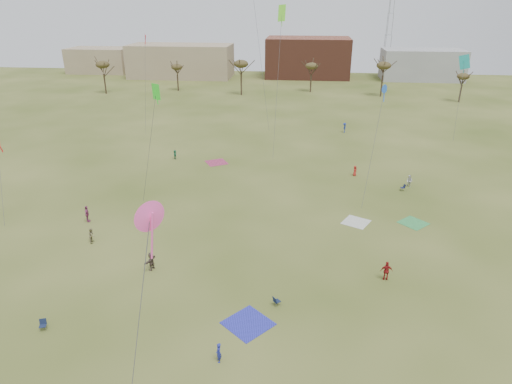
# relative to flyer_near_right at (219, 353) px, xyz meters

# --- Properties ---
(ground) EXTENTS (260.00, 260.00, 0.00)m
(ground) POSITION_rel_flyer_near_right_xyz_m (0.75, 5.29, -0.76)
(ground) COLOR #384816
(ground) RESTS_ON ground
(flyer_near_right) EXTENTS (0.55, 0.65, 1.53)m
(flyer_near_right) POSITION_rel_flyer_near_right_xyz_m (0.00, 0.00, 0.00)
(flyer_near_right) COLOR navy
(flyer_near_right) RESTS_ON ground
(spectator_fore_a) EXTENTS (1.09, 0.47, 1.85)m
(spectator_fore_a) POSITION_rel_flyer_near_right_xyz_m (13.13, 11.38, 0.16)
(spectator_fore_a) COLOR maroon
(spectator_fore_a) RESTS_ON ground
(spectator_fore_b) EXTENTS (0.71, 0.85, 1.59)m
(spectator_fore_b) POSITION_rel_flyer_near_right_xyz_m (-16.08, 15.07, 0.03)
(spectator_fore_b) COLOR olive
(spectator_fore_b) RESTS_ON ground
(spectator_fore_c) EXTENTS (0.96, 1.73, 1.77)m
(spectator_fore_c) POSITION_rel_flyer_near_right_xyz_m (-8.35, 10.78, 0.12)
(spectator_fore_c) COLOR brown
(spectator_fore_c) RESTS_ON ground
(spectator_mid_d) EXTENTS (0.77, 1.22, 1.93)m
(spectator_mid_d) POSITION_rel_flyer_near_right_xyz_m (-18.65, 19.47, 0.20)
(spectator_mid_d) COLOR #923D6B
(spectator_mid_d) RESTS_ON ground
(spectator_mid_e) EXTENTS (1.01, 1.01, 1.65)m
(spectator_mid_e) POSITION_rel_flyer_near_right_xyz_m (19.64, 33.91, 0.06)
(spectator_mid_e) COLOR #BCBCBC
(spectator_mid_e) RESTS_ON ground
(flyer_far_a) EXTENTS (0.71, 1.40, 1.44)m
(flyer_far_a) POSITION_rel_flyer_near_right_xyz_m (-14.71, 41.78, -0.04)
(flyer_far_a) COLOR #256F4B
(flyer_far_a) RESTS_ON ground
(flyer_far_b) EXTENTS (0.75, 0.86, 1.48)m
(flyer_far_b) POSITION_rel_flyer_near_right_xyz_m (12.78, 37.34, -0.03)
(flyer_far_b) COLOR #A9221D
(flyer_far_b) RESTS_ON ground
(flyer_far_c) EXTENTS (0.73, 1.20, 1.82)m
(flyer_far_c) POSITION_rel_flyer_near_right_xyz_m (12.92, 60.01, 0.15)
(flyer_far_c) COLOR navy
(flyer_far_c) RESTS_ON ground
(blanket_blue) EXTENTS (4.51, 4.51, 0.03)m
(blanket_blue) POSITION_rel_flyer_near_right_xyz_m (1.53, 4.14, -0.76)
(blanket_blue) COLOR #292DB5
(blanket_blue) RESTS_ON ground
(blanket_cream) EXTENTS (3.62, 3.62, 0.03)m
(blanket_cream) POSITION_rel_flyer_near_right_xyz_m (11.58, 22.57, -0.76)
(blanket_cream) COLOR silver
(blanket_cream) RESTS_ON ground
(blanket_plum) EXTENTS (4.07, 4.07, 0.03)m
(blanket_plum) POSITION_rel_flyer_near_right_xyz_m (-7.89, 40.69, -0.76)
(blanket_plum) COLOR #9E3055
(blanket_plum) RESTS_ON ground
(blanket_olive) EXTENTS (3.77, 3.77, 0.03)m
(blanket_olive) POSITION_rel_flyer_near_right_xyz_m (18.00, 23.03, -0.76)
(blanket_olive) COLOR green
(blanket_olive) RESTS_ON ground
(camp_chair_left) EXTENTS (0.65, 0.67, 0.87)m
(camp_chair_left) POSITION_rel_flyer_near_right_xyz_m (-13.92, 1.76, -0.50)
(camp_chair_left) COLOR #16203C
(camp_chair_left) RESTS_ON ground
(camp_chair_center) EXTENTS (0.74, 0.73, 0.87)m
(camp_chair_center) POSITION_rel_flyer_near_right_xyz_m (3.61, 6.64, -0.50)
(camp_chair_center) COLOR #15203B
(camp_chair_center) RESTS_ON ground
(camp_chair_right) EXTENTS (0.65, 0.61, 0.87)m
(camp_chair_right) POSITION_rel_flyer_near_right_xyz_m (18.55, 32.46, -0.50)
(camp_chair_right) COLOR #151B3A
(camp_chair_right) RESTS_ON ground
(kites_aloft) EXTENTS (59.16, 67.23, 27.81)m
(kites_aloft) POSITION_rel_flyer_near_right_xyz_m (0.69, 37.59, 19.09)
(kites_aloft) COLOR yellow
(kites_aloft) RESTS_ON ground
(tree_line) EXTENTS (117.44, 49.32, 8.91)m
(tree_line) POSITION_rel_flyer_near_right_xyz_m (-2.10, 84.41, 6.32)
(tree_line) COLOR #3A2B1E
(tree_line) RESTS_ON ground
(building_tan) EXTENTS (32.00, 14.00, 10.00)m
(building_tan) POSITION_rel_flyer_near_right_xyz_m (-34.25, 120.29, 4.24)
(building_tan) COLOR #937F60
(building_tan) RESTS_ON ground
(building_brick) EXTENTS (26.00, 16.00, 12.00)m
(building_brick) POSITION_rel_flyer_near_right_xyz_m (5.75, 125.29, 5.24)
(building_brick) COLOR brown
(building_brick) RESTS_ON ground
(building_grey) EXTENTS (24.00, 12.00, 9.00)m
(building_grey) POSITION_rel_flyer_near_right_xyz_m (40.75, 123.29, 3.74)
(building_grey) COLOR gray
(building_grey) RESTS_ON ground
(building_tan_west) EXTENTS (20.00, 12.00, 8.00)m
(building_tan_west) POSITION_rel_flyer_near_right_xyz_m (-64.25, 127.29, 3.24)
(building_tan_west) COLOR #937F60
(building_tan_west) RESTS_ON ground
(radio_tower) EXTENTS (1.51, 1.72, 41.00)m
(radio_tower) POSITION_rel_flyer_near_right_xyz_m (30.75, 130.29, 18.44)
(radio_tower) COLOR #9EA3A8
(radio_tower) RESTS_ON ground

